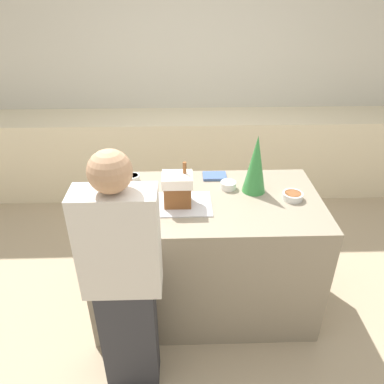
{
  "coord_description": "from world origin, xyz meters",
  "views": [
    {
      "loc": [
        -0.16,
        -2.14,
        2.25
      ],
      "look_at": [
        -0.1,
        0.0,
        1.0
      ],
      "focal_mm": 35.0,
      "sensor_mm": 36.0,
      "label": 1
    }
  ],
  "objects_px": {
    "cookbook": "(215,176)",
    "candy_bowl_near_tray_right": "(127,189)",
    "candy_bowl_beside_tree": "(133,178)",
    "gingerbread_house": "(177,189)",
    "candy_bowl_far_left": "(228,185)",
    "decorative_tree": "(256,164)",
    "baking_tray": "(178,204)",
    "candy_bowl_front_corner": "(293,196)",
    "person": "(124,280)"
  },
  "relations": [
    {
      "from": "person",
      "to": "baking_tray",
      "type": "bearing_deg",
      "value": 62.5
    },
    {
      "from": "decorative_tree",
      "to": "person",
      "type": "height_order",
      "value": "person"
    },
    {
      "from": "decorative_tree",
      "to": "candy_bowl_far_left",
      "type": "relative_size",
      "value": 3.8
    },
    {
      "from": "candy_bowl_near_tray_right",
      "to": "cookbook",
      "type": "relative_size",
      "value": 0.53
    },
    {
      "from": "baking_tray",
      "to": "cookbook",
      "type": "distance_m",
      "value": 0.46
    },
    {
      "from": "decorative_tree",
      "to": "candy_bowl_near_tray_right",
      "type": "distance_m",
      "value": 0.9
    },
    {
      "from": "baking_tray",
      "to": "cookbook",
      "type": "height_order",
      "value": "cookbook"
    },
    {
      "from": "cookbook",
      "to": "candy_bowl_far_left",
      "type": "bearing_deg",
      "value": -64.25
    },
    {
      "from": "cookbook",
      "to": "person",
      "type": "height_order",
      "value": "person"
    },
    {
      "from": "gingerbread_house",
      "to": "candy_bowl_front_corner",
      "type": "xyz_separation_m",
      "value": [
        0.77,
        0.05,
        -0.1
      ]
    },
    {
      "from": "baking_tray",
      "to": "candy_bowl_beside_tree",
      "type": "relative_size",
      "value": 4.42
    },
    {
      "from": "candy_bowl_near_tray_right",
      "to": "candy_bowl_beside_tree",
      "type": "distance_m",
      "value": 0.16
    },
    {
      "from": "gingerbread_house",
      "to": "person",
      "type": "xyz_separation_m",
      "value": [
        -0.29,
        -0.57,
        -0.24
      ]
    },
    {
      "from": "candy_bowl_front_corner",
      "to": "baking_tray",
      "type": "bearing_deg",
      "value": -176.36
    },
    {
      "from": "candy_bowl_beside_tree",
      "to": "decorative_tree",
      "type": "bearing_deg",
      "value": -11.04
    },
    {
      "from": "candy_bowl_beside_tree",
      "to": "person",
      "type": "xyz_separation_m",
      "value": [
        0.03,
        -0.9,
        -0.14
      ]
    },
    {
      "from": "decorative_tree",
      "to": "candy_bowl_far_left",
      "type": "bearing_deg",
      "value": 167.61
    },
    {
      "from": "baking_tray",
      "to": "candy_bowl_beside_tree",
      "type": "height_order",
      "value": "candy_bowl_beside_tree"
    },
    {
      "from": "gingerbread_house",
      "to": "candy_bowl_near_tray_right",
      "type": "height_order",
      "value": "gingerbread_house"
    },
    {
      "from": "candy_bowl_far_left",
      "to": "cookbook",
      "type": "distance_m",
      "value": 0.19
    },
    {
      "from": "cookbook",
      "to": "candy_bowl_near_tray_right",
      "type": "bearing_deg",
      "value": -162.49
    },
    {
      "from": "candy_bowl_front_corner",
      "to": "candy_bowl_beside_tree",
      "type": "xyz_separation_m",
      "value": [
        -1.1,
        0.28,
        0.0
      ]
    },
    {
      "from": "candy_bowl_front_corner",
      "to": "cookbook",
      "type": "xyz_separation_m",
      "value": [
        -0.5,
        0.32,
        -0.01
      ]
    },
    {
      "from": "candy_bowl_near_tray_right",
      "to": "candy_bowl_beside_tree",
      "type": "relative_size",
      "value": 0.92
    },
    {
      "from": "candy_bowl_far_left",
      "to": "person",
      "type": "height_order",
      "value": "person"
    },
    {
      "from": "baking_tray",
      "to": "person",
      "type": "height_order",
      "value": "person"
    },
    {
      "from": "cookbook",
      "to": "candy_bowl_beside_tree",
      "type": "bearing_deg",
      "value": -176.16
    },
    {
      "from": "person",
      "to": "gingerbread_house",
      "type": "bearing_deg",
      "value": 62.48
    },
    {
      "from": "candy_bowl_beside_tree",
      "to": "candy_bowl_far_left",
      "type": "bearing_deg",
      "value": -10.7
    },
    {
      "from": "candy_bowl_front_corner",
      "to": "candy_bowl_near_tray_right",
      "type": "xyz_separation_m",
      "value": [
        -1.12,
        0.13,
        -0.0
      ]
    },
    {
      "from": "candy_bowl_front_corner",
      "to": "candy_bowl_beside_tree",
      "type": "relative_size",
      "value": 1.37
    },
    {
      "from": "gingerbread_house",
      "to": "candy_bowl_beside_tree",
      "type": "distance_m",
      "value": 0.48
    },
    {
      "from": "gingerbread_house",
      "to": "decorative_tree",
      "type": "relative_size",
      "value": 0.7
    },
    {
      "from": "gingerbread_house",
      "to": "candy_bowl_far_left",
      "type": "distance_m",
      "value": 0.42
    },
    {
      "from": "candy_bowl_near_tray_right",
      "to": "candy_bowl_far_left",
      "type": "bearing_deg",
      "value": 2.26
    },
    {
      "from": "candy_bowl_near_tray_right",
      "to": "person",
      "type": "xyz_separation_m",
      "value": [
        0.06,
        -0.74,
        -0.14
      ]
    },
    {
      "from": "gingerbread_house",
      "to": "decorative_tree",
      "type": "bearing_deg",
      "value": 17.35
    },
    {
      "from": "person",
      "to": "candy_bowl_far_left",
      "type": "bearing_deg",
      "value": 49.82
    },
    {
      "from": "candy_bowl_front_corner",
      "to": "cookbook",
      "type": "bearing_deg",
      "value": 147.04
    },
    {
      "from": "decorative_tree",
      "to": "cookbook",
      "type": "distance_m",
      "value": 0.38
    },
    {
      "from": "candy_bowl_far_left",
      "to": "person",
      "type": "distance_m",
      "value": 1.02
    },
    {
      "from": "decorative_tree",
      "to": "cookbook",
      "type": "bearing_deg",
      "value": 140.83
    },
    {
      "from": "baking_tray",
      "to": "person",
      "type": "relative_size",
      "value": 0.28
    },
    {
      "from": "candy_bowl_beside_tree",
      "to": "candy_bowl_far_left",
      "type": "relative_size",
      "value": 0.93
    },
    {
      "from": "decorative_tree",
      "to": "candy_bowl_front_corner",
      "type": "xyz_separation_m",
      "value": [
        0.24,
        -0.12,
        -0.18
      ]
    },
    {
      "from": "cookbook",
      "to": "candy_bowl_front_corner",
      "type": "bearing_deg",
      "value": -32.96
    },
    {
      "from": "decorative_tree",
      "to": "candy_bowl_beside_tree",
      "type": "relative_size",
      "value": 4.1
    },
    {
      "from": "baking_tray",
      "to": "candy_bowl_front_corner",
      "type": "relative_size",
      "value": 3.24
    },
    {
      "from": "candy_bowl_beside_tree",
      "to": "candy_bowl_far_left",
      "type": "xyz_separation_m",
      "value": [
        0.68,
        -0.13,
        0.0
      ]
    },
    {
      "from": "candy_bowl_front_corner",
      "to": "candy_bowl_near_tray_right",
      "type": "relative_size",
      "value": 1.49
    }
  ]
}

